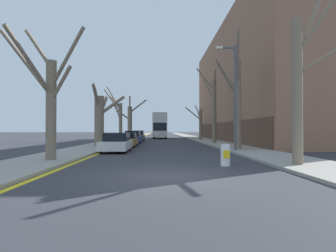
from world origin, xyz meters
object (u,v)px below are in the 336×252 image
parked_car_2 (133,138)px  street_tree_left_1 (100,118)px  street_tree_right_1 (237,98)px  double_decker_bus (160,125)px  parked_car_3 (138,136)px  lamp_post (234,92)px  traffic_bollard (225,155)px  street_tree_left_3 (130,120)px  street_tree_right_3 (200,122)px  street_tree_right_0 (300,85)px  parked_car_0 (117,143)px  street_tree_right_2 (214,108)px  street_tree_left_0 (49,98)px  street_tree_left_2 (119,117)px  parked_car_1 (126,140)px

parked_car_2 → street_tree_left_1: bearing=-111.8°
street_tree_right_1 → double_decker_bus: street_tree_right_1 is taller
double_decker_bus → parked_car_3: bearing=-104.8°
lamp_post → traffic_bollard: bearing=-108.8°
street_tree_left_3 → double_decker_bus: size_ratio=0.73×
street_tree_left_1 → traffic_bollard: street_tree_left_1 is taller
double_decker_bus → street_tree_right_1: bearing=-78.3°
street_tree_right_3 → street_tree_right_0: bearing=-89.8°
street_tree_right_0 → parked_car_0: size_ratio=1.76×
street_tree_right_0 → street_tree_right_2: size_ratio=0.85×
street_tree_left_0 → parked_car_3: (2.21, 23.47, -2.37)m
street_tree_left_1 → parked_car_3: 12.78m
street_tree_left_2 → street_tree_left_3: bearing=88.9°
parked_car_3 → lamp_post: bearing=-65.7°
parked_car_0 → parked_car_3: size_ratio=1.03×
street_tree_right_2 → parked_car_1: 10.82m
street_tree_right_2 → street_tree_left_1: bearing=-155.3°
parked_car_3 → traffic_bollard: 25.57m
street_tree_left_0 → parked_car_1: street_tree_left_0 is taller
street_tree_left_2 → street_tree_left_3: size_ratio=1.01×
parked_car_0 → street_tree_left_3: bearing=94.6°
street_tree_left_1 → street_tree_right_3: 17.94m
street_tree_left_2 → parked_car_1: (2.36, -10.78, -2.61)m
street_tree_right_1 → parked_car_2: (-8.85, 9.85, -3.26)m
street_tree_right_1 → street_tree_right_0: bearing=-89.6°
street_tree_right_3 → street_tree_left_3: bearing=144.3°
street_tree_right_2 → lamp_post: (-0.83, -10.90, 0.22)m
street_tree_left_0 → street_tree_left_2: size_ratio=0.88×
street_tree_left_1 → street_tree_right_3: (11.13, 14.07, 0.02)m
parked_car_1 → traffic_bollard: size_ratio=4.31×
street_tree_right_0 → double_decker_bus: 37.28m
street_tree_left_0 → street_tree_right_2: bearing=55.4°
lamp_post → traffic_bollard: size_ratio=7.86×
street_tree_right_0 → street_tree_right_3: 27.00m
street_tree_left_0 → lamp_post: lamp_post is taller
parked_car_1 → street_tree_right_1: bearing=-26.1°
street_tree_right_0 → parked_car_1: (-8.91, 13.15, -2.82)m
lamp_post → street_tree_right_2: bearing=85.6°
double_decker_bus → traffic_bollard: (2.85, -36.34, -2.01)m
street_tree_left_1 → parked_car_1: size_ratio=1.36×
street_tree_right_0 → street_tree_left_2: bearing=115.2°
street_tree_left_3 → double_decker_bus: street_tree_left_3 is taller
street_tree_left_0 → street_tree_right_1: street_tree_right_1 is taller
parked_car_1 → parked_car_3: bearing=90.0°
street_tree_left_1 → street_tree_right_2: size_ratio=0.65×
street_tree_right_0 → double_decker_bus: size_ratio=0.72×
street_tree_right_2 → double_decker_bus: size_ratio=0.84×
street_tree_right_3 → parked_car_1: (-8.84, -13.83, -1.99)m
street_tree_right_2 → parked_car_2: (-9.02, 0.55, -3.26)m
street_tree_right_3 → parked_car_2: 12.28m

